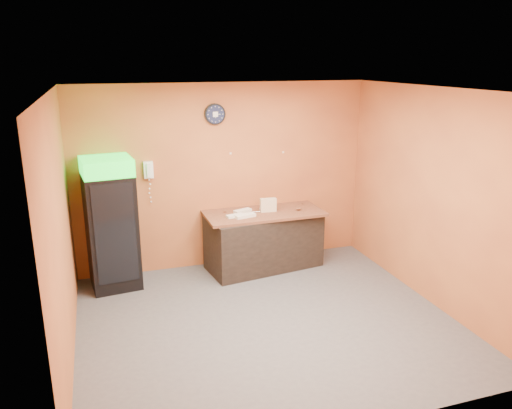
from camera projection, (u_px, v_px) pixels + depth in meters
name	position (u px, v px, depth m)	size (l,w,h in m)	color
floor	(267.00, 321.00, 6.17)	(4.50, 4.50, 0.00)	#47474C
back_wall	(225.00, 176.00, 7.60)	(4.50, 0.02, 2.80)	#C26C36
left_wall	(61.00, 234.00, 5.11)	(0.02, 4.00, 2.80)	#C26C36
right_wall	(432.00, 198.00, 6.44)	(0.02, 4.00, 2.80)	#C26C36
ceiling	(268.00, 90.00, 5.38)	(4.50, 4.00, 0.02)	white
beverage_cooler	(111.00, 226.00, 6.87)	(0.72, 0.73, 1.86)	black
prep_counter	(264.00, 241.00, 7.68)	(1.71, 0.76, 0.86)	black
wall_clock	(215.00, 114.00, 7.27)	(0.31, 0.06, 0.31)	black
wall_phone	(148.00, 170.00, 7.16)	(0.13, 0.11, 0.24)	white
butcher_paper	(264.00, 213.00, 7.55)	(1.79, 0.82, 0.04)	brown
sub_roll_stack	(268.00, 205.00, 7.53)	(0.25, 0.11, 0.21)	beige
wrapped_sandwich_left	(235.00, 216.00, 7.30)	(0.26, 0.10, 0.04)	silver
wrapped_sandwich_mid	(245.00, 216.00, 7.29)	(0.31, 0.12, 0.04)	silver
wrapped_sandwich_right	(243.00, 211.00, 7.53)	(0.27, 0.11, 0.04)	silver
kitchen_tool	(262.00, 210.00, 7.53)	(0.07, 0.07, 0.07)	silver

